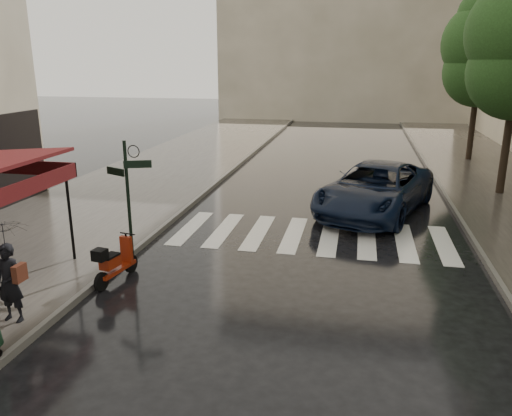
% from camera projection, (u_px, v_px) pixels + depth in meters
% --- Properties ---
extents(ground, '(120.00, 120.00, 0.00)m').
position_uv_depth(ground, '(124.00, 329.00, 9.44)').
color(ground, black).
rests_on(ground, ground).
extents(sidewalk_near, '(6.00, 60.00, 0.12)m').
position_uv_depth(sidewalk_near, '(152.00, 177.00, 21.57)').
color(sidewalk_near, '#38332D').
rests_on(sidewalk_near, ground).
extents(curb_near, '(0.12, 60.00, 0.16)m').
position_uv_depth(curb_near, '(220.00, 180.00, 20.98)').
color(curb_near, '#595651').
rests_on(curb_near, ground).
extents(curb_far, '(0.12, 60.00, 0.16)m').
position_uv_depth(curb_far, '(442.00, 191.00, 19.26)').
color(curb_far, '#595651').
rests_on(curb_far, ground).
extents(crosswalk, '(7.85, 3.20, 0.01)m').
position_uv_depth(crosswalk, '(311.00, 236.00, 14.50)').
color(crosswalk, silver).
rests_on(crosswalk, ground).
extents(signpost, '(1.17, 0.29, 3.10)m').
position_uv_depth(signpost, '(128.00, 193.00, 11.98)').
color(signpost, black).
rests_on(signpost, ground).
extents(tree_far, '(3.80, 3.80, 8.16)m').
position_uv_depth(tree_far, '(481.00, 49.00, 23.89)').
color(tree_far, black).
rests_on(tree_far, sidewalk_far).
extents(pedestrian_with_umbrella, '(0.95, 0.97, 2.38)m').
position_uv_depth(pedestrian_with_umbrella, '(4.00, 242.00, 9.08)').
color(pedestrian_with_umbrella, black).
rests_on(pedestrian_with_umbrella, sidewalk_near).
extents(scooter, '(0.54, 1.52, 1.00)m').
position_uv_depth(scooter, '(115.00, 263.00, 11.34)').
color(scooter, black).
rests_on(scooter, ground).
extents(parked_car, '(4.49, 6.46, 1.64)m').
position_uv_depth(parked_car, '(375.00, 189.00, 16.54)').
color(parked_car, black).
rests_on(parked_car, ground).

